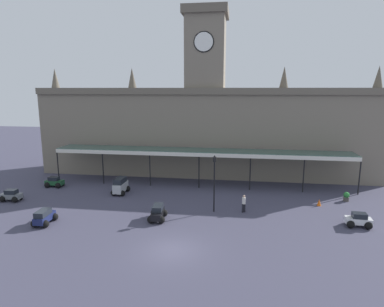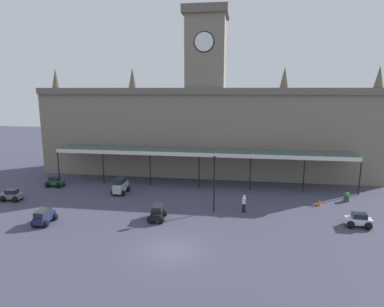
% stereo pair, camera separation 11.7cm
% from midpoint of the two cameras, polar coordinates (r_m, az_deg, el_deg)
% --- Properties ---
extents(ground_plane, '(140.00, 140.00, 0.00)m').
position_cam_midpoint_polar(ground_plane, '(24.44, -3.39, -16.38)').
color(ground_plane, '#403F53').
extents(station_building, '(43.40, 6.04, 21.01)m').
position_cam_midpoint_polar(station_building, '(43.51, 2.44, 4.86)').
color(station_building, slate).
rests_on(station_building, ground).
extents(entrance_canopy, '(34.94, 3.26, 4.20)m').
position_cam_midpoint_polar(entrance_canopy, '(38.72, 1.58, 0.36)').
color(entrance_canopy, '#38564C').
rests_on(entrance_canopy, ground).
extents(car_white_sedan, '(2.10, 1.60, 1.19)m').
position_cam_midpoint_polar(car_white_sedan, '(31.15, 26.90, -10.37)').
color(car_white_sedan, silver).
rests_on(car_white_sedan, ground).
extents(car_green_sedan, '(2.06, 1.53, 1.19)m').
position_cam_midpoint_polar(car_green_sedan, '(41.91, -22.53, -4.64)').
color(car_green_sedan, '#1E512D').
rests_on(car_green_sedan, ground).
extents(car_navy_estate, '(1.63, 2.30, 1.27)m').
position_cam_midpoint_polar(car_navy_estate, '(31.08, -24.05, -10.05)').
color(car_navy_estate, '#19214C').
rests_on(car_navy_estate, ground).
extents(car_silver_van, '(1.60, 2.41, 1.77)m').
position_cam_midpoint_polar(car_silver_van, '(37.00, -12.14, -5.57)').
color(car_silver_van, '#B2B5BA').
rests_on(car_silver_van, ground).
extents(car_black_estate, '(1.65, 2.31, 1.27)m').
position_cam_midpoint_polar(car_black_estate, '(29.48, -5.87, -10.24)').
color(car_black_estate, black).
rests_on(car_black_estate, ground).
extents(car_grey_sedan, '(2.08, 1.57, 1.19)m').
position_cam_midpoint_polar(car_grey_sedan, '(38.68, -28.63, -6.45)').
color(car_grey_sedan, slate).
rests_on(car_grey_sedan, ground).
extents(pedestrian_beside_cars, '(0.34, 0.34, 1.67)m').
position_cam_midpoint_polar(pedestrian_beside_cars, '(31.20, 9.03, -8.42)').
color(pedestrian_beside_cars, black).
rests_on(pedestrian_beside_cars, ground).
extents(victorian_lamppost, '(0.30, 0.30, 5.35)m').
position_cam_midpoint_polar(victorian_lamppost, '(30.35, 3.97, -4.15)').
color(victorian_lamppost, black).
rests_on(victorian_lamppost, ground).
extents(traffic_cone, '(0.40, 0.40, 0.66)m').
position_cam_midpoint_polar(traffic_cone, '(34.93, 21.22, -7.92)').
color(traffic_cone, orange).
rests_on(traffic_cone, ground).
extents(planter_near_kerb, '(0.60, 0.60, 0.96)m').
position_cam_midpoint_polar(planter_near_kerb, '(37.34, 25.24, -6.76)').
color(planter_near_kerb, '#47423D').
rests_on(planter_near_kerb, ground).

